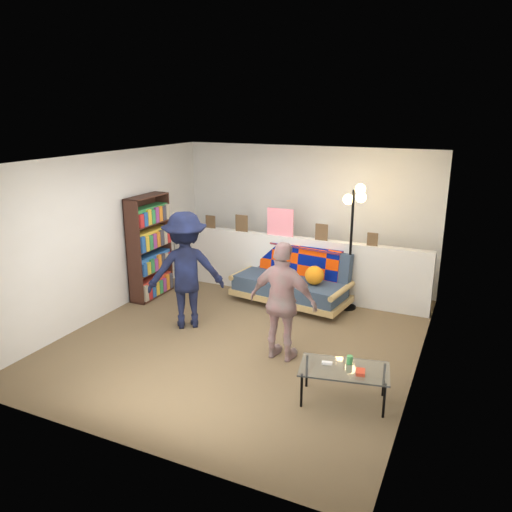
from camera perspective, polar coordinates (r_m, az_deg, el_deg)
The scene contains 10 objects.
ground at distance 6.88m, azimuth -1.41°, elevation -9.28°, with size 5.00×5.00×0.00m, color brown.
room_shell at distance 6.75m, azimuth 0.25°, elevation 5.22°, with size 4.60×5.05×2.45m.
half_wall_ledge at distance 8.24m, azimuth 4.06°, elevation -1.15°, with size 4.45×0.15×1.00m, color silver.
ledge_decor at distance 8.12m, azimuth 2.61°, elevation 3.57°, with size 2.97×0.02×0.45m.
futon_sofa at distance 7.94m, azimuth 4.28°, elevation -2.86°, with size 1.93×1.10×0.79m.
bookshelf at distance 8.27m, azimuth -12.06°, elevation 0.64°, with size 0.28×0.84×1.68m.
coffee_table at distance 5.43m, azimuth 10.12°, elevation -12.77°, with size 1.01×0.68×0.48m.
floor_lamp at distance 7.58m, azimuth 11.14°, elevation 3.82°, with size 0.38×0.36×1.93m.
person_left at distance 7.02m, azimuth -8.03°, elevation -1.63°, with size 1.07×0.62×1.66m, color black.
person_right at distance 6.06m, azimuth 3.11°, elevation -5.27°, with size 0.88×0.36×1.50m, color #D3888A.
Camera 1 is at (2.73, -5.56, 3.00)m, focal length 35.00 mm.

